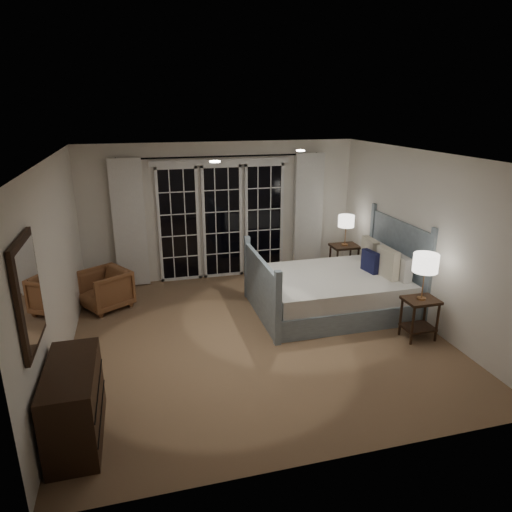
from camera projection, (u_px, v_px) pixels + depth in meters
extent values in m
plane|color=olive|center=(257.00, 335.00, 6.47)|extent=(5.00, 5.00, 0.00)
plane|color=white|center=(257.00, 156.00, 5.69)|extent=(5.00, 5.00, 0.00)
cube|color=silver|center=(56.00, 267.00, 5.47)|extent=(0.02, 5.00, 2.50)
cube|color=silver|center=(421.00, 238.00, 6.69)|extent=(0.02, 5.00, 2.50)
cube|color=silver|center=(222.00, 211.00, 8.37)|extent=(5.00, 0.02, 2.50)
cube|color=silver|center=(334.00, 339.00, 3.79)|extent=(5.00, 0.02, 2.50)
cube|color=black|center=(179.00, 225.00, 8.22)|extent=(0.66, 0.02, 2.02)
cube|color=black|center=(222.00, 222.00, 8.41)|extent=(0.66, 0.02, 2.02)
cube|color=black|center=(264.00, 220.00, 8.60)|extent=(0.66, 0.02, 2.02)
cube|color=white|center=(221.00, 162.00, 8.05)|extent=(2.50, 0.04, 0.10)
cylinder|color=black|center=(221.00, 156.00, 7.97)|extent=(3.50, 0.03, 0.03)
cube|color=silver|center=(129.00, 224.00, 7.89)|extent=(0.55, 0.10, 2.25)
cube|color=silver|center=(308.00, 213.00, 8.70)|extent=(0.55, 0.10, 2.25)
cylinder|color=white|center=(301.00, 151.00, 6.44)|extent=(0.12, 0.12, 0.01)
cylinder|color=white|center=(215.00, 162.00, 5.18)|extent=(0.12, 0.12, 0.01)
cube|color=#8597A1|center=(330.00, 300.00, 7.24)|extent=(2.17, 1.70, 0.32)
cube|color=silver|center=(331.00, 283.00, 7.14)|extent=(2.11, 1.64, 0.27)
cube|color=#8597A1|center=(398.00, 263.00, 7.35)|extent=(0.06, 1.70, 1.38)
cube|color=#8597A1|center=(261.00, 289.00, 6.86)|extent=(0.06, 1.70, 0.95)
cube|color=silver|center=(398.00, 266.00, 6.98)|extent=(0.14, 0.60, 0.36)
cube|color=silver|center=(377.00, 253.00, 7.57)|extent=(0.14, 0.60, 0.36)
cube|color=beige|center=(387.00, 263.00, 6.97)|extent=(0.16, 0.46, 0.45)
cube|color=beige|center=(370.00, 252.00, 7.48)|extent=(0.16, 0.46, 0.45)
cube|color=#141639|center=(370.00, 261.00, 7.21)|extent=(0.15, 0.35, 0.34)
cube|color=#301F10|center=(421.00, 300.00, 6.21)|extent=(0.45, 0.36, 0.04)
cube|color=#301F10|center=(418.00, 327.00, 6.34)|extent=(0.42, 0.33, 0.03)
cylinder|color=#301F10|center=(413.00, 326.00, 6.13)|extent=(0.04, 0.04, 0.56)
cylinder|color=#301F10|center=(437.00, 323.00, 6.22)|extent=(0.04, 0.04, 0.56)
cylinder|color=#301F10|center=(401.00, 317.00, 6.39)|extent=(0.04, 0.04, 0.56)
cylinder|color=#301F10|center=(425.00, 314.00, 6.49)|extent=(0.04, 0.04, 0.56)
cube|color=#301F10|center=(345.00, 246.00, 8.43)|extent=(0.50, 0.40, 0.04)
cube|color=#301F10|center=(343.00, 269.00, 8.57)|extent=(0.46, 0.36, 0.03)
cylinder|color=#301F10|center=(337.00, 266.00, 8.33)|extent=(0.04, 0.04, 0.61)
cylinder|color=#301F10|center=(358.00, 264.00, 8.43)|extent=(0.04, 0.04, 0.61)
cylinder|color=#301F10|center=(330.00, 261.00, 8.62)|extent=(0.04, 0.04, 0.61)
cylinder|color=#301F10|center=(350.00, 259.00, 8.72)|extent=(0.04, 0.04, 0.61)
cylinder|color=#B17846|center=(421.00, 298.00, 6.21)|extent=(0.12, 0.12, 0.02)
cylinder|color=#B17846|center=(423.00, 285.00, 6.14)|extent=(0.02, 0.02, 0.38)
cylinder|color=white|center=(426.00, 263.00, 6.05)|extent=(0.33, 0.33, 0.24)
cylinder|color=#B17846|center=(345.00, 245.00, 8.42)|extent=(0.12, 0.12, 0.02)
cylinder|color=#B17846|center=(345.00, 235.00, 8.36)|extent=(0.02, 0.02, 0.33)
cylinder|color=white|center=(346.00, 221.00, 8.28)|extent=(0.29, 0.29, 0.21)
imported|color=brown|center=(105.00, 289.00, 7.25)|extent=(0.95, 0.94, 0.63)
cube|color=#301F10|center=(74.00, 403.00, 4.36)|extent=(0.46, 1.10, 0.78)
cube|color=black|center=(101.00, 411.00, 4.46)|extent=(0.01, 1.08, 0.01)
cube|color=black|center=(99.00, 388.00, 4.38)|extent=(0.01, 1.08, 0.01)
cube|color=#301F10|center=(28.00, 294.00, 3.94)|extent=(0.04, 0.85, 1.00)
cube|color=white|center=(31.00, 293.00, 3.94)|extent=(0.01, 0.73, 0.88)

